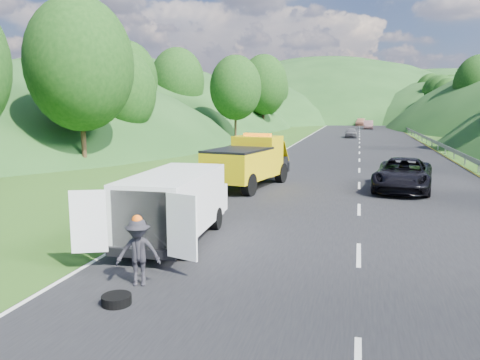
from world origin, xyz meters
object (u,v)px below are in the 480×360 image
(child, at_px, (199,221))
(white_van, at_px, (176,202))
(suitcase, at_px, (153,211))
(worker, at_px, (139,286))
(woman, at_px, (156,224))
(tow_truck, at_px, (248,162))
(passing_suv, at_px, (402,191))
(spare_tire, at_px, (117,305))

(child, bearing_deg, white_van, -55.30)
(white_van, relative_size, suitcase, 11.20)
(child, distance_m, worker, 6.35)
(suitcase, bearing_deg, woman, -60.89)
(tow_truck, height_order, white_van, tow_truck)
(white_van, bearing_deg, passing_suv, 52.99)
(tow_truck, relative_size, worker, 4.19)
(worker, distance_m, spare_tire, 1.10)
(woman, relative_size, worker, 1.11)
(suitcase, bearing_deg, spare_tire, -71.00)
(worker, bearing_deg, woman, 92.67)
(tow_truck, distance_m, worker, 13.77)
(woman, distance_m, child, 1.58)
(child, bearing_deg, suitcase, -148.86)
(child, distance_m, spare_tire, 7.45)
(worker, height_order, passing_suv, worker)
(tow_truck, height_order, spare_tire, tow_truck)
(woman, relative_size, suitcase, 3.22)
(passing_suv, bearing_deg, suitcase, -130.93)
(white_van, bearing_deg, tow_truck, 88.02)
(worker, height_order, spare_tire, worker)
(white_van, xyz_separation_m, woman, (-1.48, 1.73, -1.22))
(child, height_order, worker, worker)
(tow_truck, xyz_separation_m, white_van, (0.04, -10.00, -0.11))
(tow_truck, bearing_deg, suitcase, -93.76)
(spare_tire, bearing_deg, woman, 107.52)
(worker, bearing_deg, child, 78.63)
(suitcase, xyz_separation_m, passing_suv, (9.56, 8.32, -0.27))
(tow_truck, height_order, passing_suv, tow_truck)
(worker, bearing_deg, white_van, 80.68)
(tow_truck, height_order, worker, tow_truck)
(passing_suv, bearing_deg, child, -124.95)
(white_van, relative_size, spare_tire, 9.79)
(white_van, xyz_separation_m, passing_suv, (7.59, 10.93, -1.22))
(tow_truck, xyz_separation_m, woman, (-1.44, -8.27, -1.33))
(child, bearing_deg, tow_truck, 120.17)
(white_van, bearing_deg, child, 91.37)
(tow_truck, distance_m, child, 7.51)
(spare_tire, relative_size, passing_suv, 0.11)
(worker, bearing_deg, passing_suv, 46.41)
(tow_truck, xyz_separation_m, worker, (0.60, -13.70, -1.33))
(child, height_order, suitcase, suitcase)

